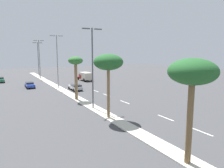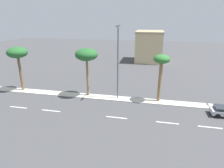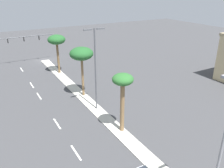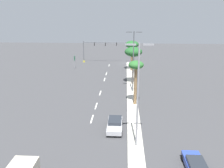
% 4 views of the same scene
% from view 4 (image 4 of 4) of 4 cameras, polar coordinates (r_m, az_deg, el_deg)
% --- Properties ---
extents(ground_plane, '(160.00, 160.00, 0.00)m').
position_cam_4_polar(ground_plane, '(40.47, 4.92, -4.66)').
color(ground_plane, '#424244').
extents(median_curb, '(1.80, 86.33, 0.12)m').
position_cam_4_polar(median_curb, '(31.72, 5.38, -10.94)').
color(median_curb, beige).
rests_on(median_curb, ground).
extents(lane_stripe_rear, '(0.20, 2.80, 0.01)m').
position_cam_4_polar(lane_stripe_rear, '(68.97, -0.71, 4.52)').
color(lane_stripe_rear, silver).
rests_on(lane_stripe_rear, ground).
extents(lane_stripe_front, '(0.20, 2.80, 0.01)m').
position_cam_4_polar(lane_stripe_front, '(59.44, -1.36, 2.48)').
color(lane_stripe_front, silver).
rests_on(lane_stripe_front, ground).
extents(lane_stripe_trailing, '(0.20, 2.80, 0.01)m').
position_cam_4_polar(lane_stripe_trailing, '(54.42, -1.80, 1.10)').
color(lane_stripe_trailing, silver).
rests_on(lane_stripe_trailing, ground).
extents(lane_stripe_left, '(0.20, 2.80, 0.01)m').
position_cam_4_polar(lane_stripe_left, '(45.42, -2.84, -2.16)').
color(lane_stripe_left, silver).
rests_on(lane_stripe_left, ground).
extents(lane_stripe_inboard, '(0.20, 2.80, 0.01)m').
position_cam_4_polar(lane_stripe_inboard, '(39.36, -3.83, -5.26)').
color(lane_stripe_inboard, silver).
rests_on(lane_stripe_inboard, ground).
extents(lane_stripe_leading, '(0.20, 2.80, 0.01)m').
position_cam_4_polar(lane_stripe_leading, '(34.83, -4.82, -8.36)').
color(lane_stripe_leading, silver).
rests_on(lane_stripe_leading, ground).
extents(traffic_signal_gantry, '(16.87, 0.53, 6.45)m').
position_cam_4_polar(traffic_signal_gantry, '(72.37, -3.11, 8.62)').
color(traffic_signal_gantry, '#515459').
rests_on(traffic_signal_gantry, ground).
extents(directional_road_sign, '(0.10, 1.25, 3.42)m').
position_cam_4_polar(directional_road_sign, '(65.43, -8.97, 5.79)').
color(directional_road_sign, gray).
rests_on(directional_road_sign, ground).
extents(palm_tree_mid, '(3.42, 3.42, 7.70)m').
position_cam_4_polar(palm_tree_mid, '(61.61, 4.82, 9.27)').
color(palm_tree_mid, brown).
rests_on(palm_tree_mid, median_curb).
extents(palm_tree_center, '(3.59, 3.59, 7.88)m').
position_cam_4_polar(palm_tree_center, '(49.37, 5.15, 7.59)').
color(palm_tree_center, olive).
rests_on(palm_tree_center, median_curb).
extents(palm_tree_leading, '(2.44, 2.44, 7.32)m').
position_cam_4_polar(palm_tree_leading, '(38.22, 5.77, 3.74)').
color(palm_tree_leading, olive).
rests_on(palm_tree_leading, median_curb).
extents(street_lamp_mid, '(2.90, 0.24, 11.39)m').
position_cam_4_polar(street_lamp_mid, '(44.44, 5.15, 6.28)').
color(street_lamp_mid, '#515459').
rests_on(street_lamp_mid, median_curb).
extents(street_lamp_front, '(2.90, 0.24, 11.71)m').
position_cam_4_polar(street_lamp_front, '(25.59, 6.26, -1.41)').
color(street_lamp_front, gray).
rests_on(street_lamp_front, median_curb).
extents(sedan_blue_right, '(1.93, 4.03, 1.28)m').
position_cam_4_polar(sedan_blue_right, '(25.61, 19.36, -17.71)').
color(sedan_blue_right, '#2D47AD').
rests_on(sedan_blue_right, ground).
extents(sedan_silver_leading, '(2.04, 4.53, 1.30)m').
position_cam_4_polar(sedan_silver_leading, '(31.58, 0.69, -9.67)').
color(sedan_silver_leading, '#B2B2B7').
rests_on(sedan_silver_leading, ground).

